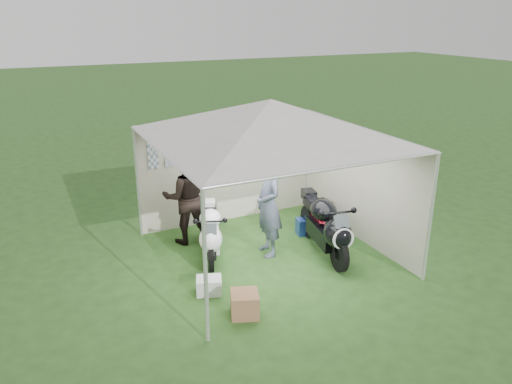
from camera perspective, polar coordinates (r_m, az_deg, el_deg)
ground at (r=9.70m, az=1.54°, el=-7.19°), size 80.00×80.00×0.00m
canopy_tent at (r=8.87m, az=1.59°, el=7.89°), size 5.66×5.66×3.00m
motorcycle_white at (r=9.46m, az=-5.21°, el=-4.56°), size 0.89×1.80×0.92m
motorcycle_black at (r=9.55m, az=8.03°, el=-3.84°), size 0.75×2.19×1.08m
paddock_stand at (r=10.58m, az=5.88°, el=-3.90°), size 0.50×0.36×0.34m
person_dark_jacket at (r=9.98m, az=-8.01°, el=-0.56°), size 1.06×0.89×1.93m
person_blue_jacket at (r=9.37m, az=1.47°, el=-1.47°), size 0.55×0.78×2.01m
equipment_box at (r=11.12m, az=7.18°, el=-2.30°), size 0.52×0.42×0.49m
crate_0 at (r=8.45m, az=-5.39°, el=-10.59°), size 0.50×0.44×0.28m
crate_1 at (r=7.85m, az=-1.30°, el=-12.66°), size 0.54×0.54×0.38m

